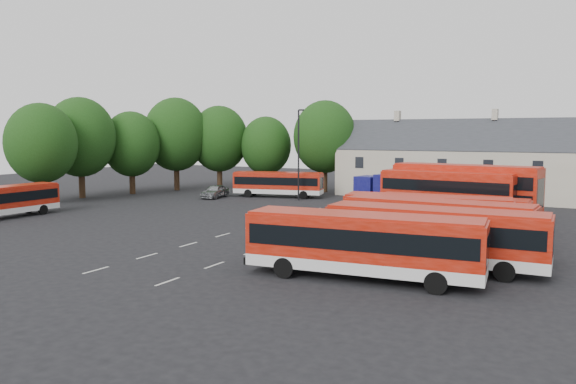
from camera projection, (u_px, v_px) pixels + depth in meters
The scene contains 16 objects.
ground at pixel (238, 231), 42.76m from camera, with size 140.00×140.00×0.00m, color black.
lane_markings at pixel (279, 230), 43.33m from camera, with size 5.15×33.80×0.01m.
treeline at pixel (183, 139), 68.79m from camera, with size 29.92×32.59×12.01m.
terrace_houses at pixel (493, 165), 62.04m from camera, with size 35.70×7.13×10.06m.
bus_row_a at pixel (363, 241), 28.29m from camera, with size 12.12×3.87×3.37m.
bus_row_b at pixel (434, 233), 30.66m from camera, with size 11.90×3.05×3.34m.
bus_row_c at pixel (437, 221), 34.92m from camera, with size 11.71×3.31×3.27m.
bus_row_d at pixel (427, 214), 38.51m from camera, with size 11.44×3.98×3.17m.
bus_row_e at pixel (451, 213), 39.87m from camera, with size 10.50×2.55×2.96m.
bus_dd_south at pixel (447, 195), 45.27m from camera, with size 10.80×3.52×4.35m.
bus_dd_north at pixel (465, 190), 46.29m from camera, with size 12.05×4.46×4.83m.
bus_west at pixel (3, 199), 48.92m from camera, with size 2.35×9.93×2.80m.
bus_north at pixel (278, 182), 65.09m from camera, with size 10.59×4.62×2.92m.
box_truck at pixel (396, 190), 53.88m from camera, with size 8.24×4.10×3.45m.
silver_car at pixel (215, 191), 64.51m from camera, with size 1.82×4.53×1.55m, color #989B9F.
lamppost at pixel (299, 152), 61.60m from camera, with size 0.69×0.47×10.02m.
Camera 1 is at (23.36, -35.37, 7.42)m, focal length 35.00 mm.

